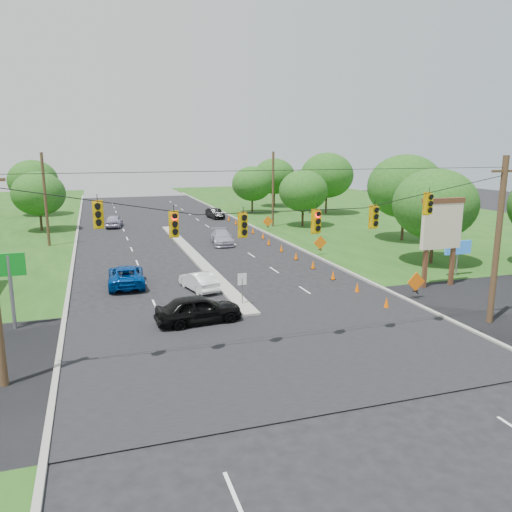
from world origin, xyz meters
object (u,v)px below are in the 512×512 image
object	(u,v)px
pylon_sign	(443,229)
white_sedan	(199,281)
blue_pickup	(126,275)
black_sedan	(199,309)

from	to	relation	value
pylon_sign	white_sedan	bearing A→B (deg)	165.59
white_sedan	blue_pickup	world-z (taller)	blue_pickup
pylon_sign	white_sedan	xyz separation A→B (m)	(-16.08, 4.13, -3.37)
white_sedan	blue_pickup	distance (m)	5.29
pylon_sign	black_sedan	size ratio (longest dim) A/B	1.31
pylon_sign	blue_pickup	xyz separation A→B (m)	(-20.63, 6.83, -3.28)
pylon_sign	black_sedan	distance (m)	17.85
pylon_sign	white_sedan	world-z (taller)	pylon_sign
white_sedan	pylon_sign	bearing A→B (deg)	151.99
pylon_sign	white_sedan	distance (m)	16.94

